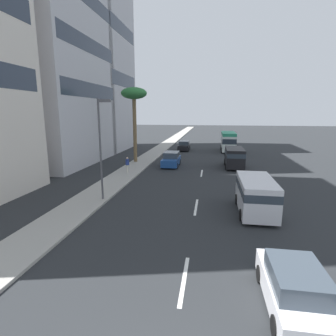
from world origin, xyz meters
The scene contains 16 objects.
ground_plane centered at (31.50, 0.00, 0.00)m, with size 198.00×198.00×0.00m, color #26282B.
sidewalk_right centered at (31.50, 7.78, 0.07)m, with size 162.00×2.79×0.15m, color #9E9B93.
lane_stripe_near centered at (5.74, 0.00, 0.01)m, with size 3.20×0.16×0.01m, color silver.
lane_stripe_mid centered at (13.99, 0.00, 0.01)m, with size 3.20×0.16×0.01m, color silver.
lane_stripe_far centered at (24.45, 0.00, 0.01)m, with size 3.20×0.16×0.01m, color silver.
van_lead centered at (28.12, -3.60, 1.29)m, with size 4.86×2.13×2.25m.
car_second centered at (4.72, -3.67, 0.75)m, with size 4.21×1.80×1.59m.
car_third centered at (41.58, 3.59, 0.74)m, with size 4.25×1.85×1.56m.
car_fourth centered at (27.80, 3.74, 0.79)m, with size 4.33×1.91×1.68m.
van_fifth centered at (13.51, -3.78, 1.28)m, with size 4.90×2.20×2.22m.
minibus_sixth centered at (41.56, -3.65, 1.70)m, with size 6.52×2.29×3.10m.
pedestrian_near_lamp centered at (22.84, 7.61, 1.05)m, with size 0.37×0.31×1.65m.
palm_tree centered at (29.23, 8.56, 8.11)m, with size 3.15×3.15×9.13m.
street_lamp centered at (14.23, 6.68, 4.50)m, with size 0.24×0.97×7.09m.
apartment_tower_mid centered at (28.11, 19.39, 17.56)m, with size 15.39×12.04×35.11m.
office_tower_far centered at (40.77, 18.75, 21.07)m, with size 12.59×10.74×42.14m.
Camera 1 is at (-3.56, -0.85, 6.35)m, focal length 28.87 mm.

